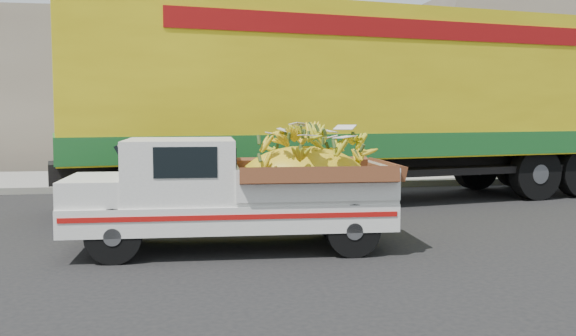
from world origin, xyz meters
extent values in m
plane|color=black|center=(0.00, 0.00, 0.00)|extent=(100.00, 100.00, 0.00)
cube|color=gray|center=(0.00, 6.73, 0.07)|extent=(60.00, 0.25, 0.15)
cube|color=gray|center=(0.00, 8.83, 0.07)|extent=(60.00, 4.00, 0.14)
cube|color=gray|center=(-8.00, 14.73, 2.50)|extent=(18.00, 6.00, 5.00)
cylinder|color=black|center=(-3.11, -0.44, 0.34)|extent=(0.69, 0.22, 0.68)
cylinder|color=black|center=(-3.06, 0.86, 0.34)|extent=(0.69, 0.22, 0.68)
cylinder|color=black|center=(-0.16, -0.55, 0.34)|extent=(0.69, 0.22, 0.68)
cylinder|color=black|center=(-0.12, 0.75, 0.34)|extent=(0.69, 0.22, 0.68)
cube|color=silver|center=(-1.66, 0.16, 0.50)|extent=(4.25, 1.67, 0.35)
cube|color=#A50F0C|center=(-1.69, -0.61, 0.55)|extent=(4.11, 0.16, 0.06)
cube|color=silver|center=(-3.72, 0.23, 0.40)|extent=(0.14, 1.49, 0.13)
cube|color=silver|center=(-3.38, 0.22, 0.83)|extent=(0.81, 1.46, 0.32)
cube|color=silver|center=(-2.31, 0.18, 1.07)|extent=(1.44, 1.51, 0.80)
cube|color=black|center=(-2.24, -0.56, 1.22)|extent=(0.76, 0.04, 0.38)
cube|color=silver|center=(-0.59, 0.12, 0.90)|extent=(2.11, 1.59, 0.46)
ellipsoid|color=yellow|center=(-0.68, 0.12, 0.80)|extent=(1.90, 1.28, 1.14)
cylinder|color=black|center=(5.77, 6.14, 0.55)|extent=(1.14, 0.52, 1.10)
cylinder|color=black|center=(4.97, 3.95, 0.55)|extent=(1.14, 0.52, 1.10)
cylinder|color=black|center=(4.59, 5.92, 0.55)|extent=(1.14, 0.52, 1.10)
cylinder|color=black|center=(-2.89, 2.46, 0.55)|extent=(1.14, 0.52, 1.10)
cylinder|color=black|center=(-3.27, 4.42, 0.55)|extent=(1.14, 0.52, 1.10)
cube|color=black|center=(1.34, 4.28, 0.78)|extent=(11.98, 3.22, 0.36)
cube|color=yellow|center=(1.34, 4.28, 2.38)|extent=(12.02, 4.65, 2.84)
cube|color=#195A22|center=(1.34, 4.28, 1.21)|extent=(12.08, 4.68, 0.45)
cube|color=maroon|center=(1.58, 3.04, 3.35)|extent=(8.26, 1.59, 0.35)
camera|label=1|loc=(-2.28, -8.30, 1.83)|focal=40.00mm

